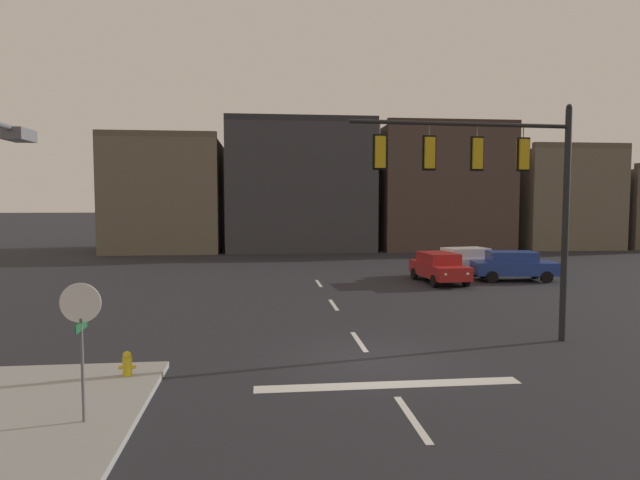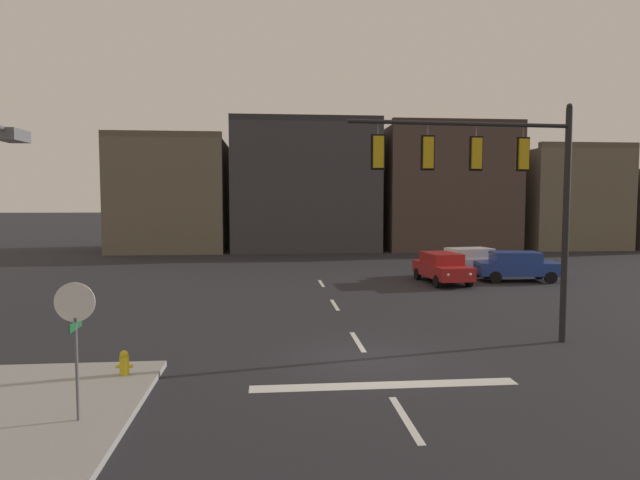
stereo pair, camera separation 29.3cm
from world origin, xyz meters
TOP-DOWN VIEW (x-y plane):
  - ground_plane at (0.00, 0.00)m, footprint 400.00×400.00m
  - stop_bar_paint at (0.00, -2.00)m, footprint 6.40×0.50m
  - lane_centreline at (0.00, 2.00)m, footprint 0.16×26.40m
  - signal_mast_near_side at (4.02, 1.29)m, footprint 6.94×0.65m
  - stop_sign at (-6.39, -3.83)m, footprint 0.76×0.64m
  - car_lot_nearside at (6.42, 13.56)m, footprint 2.17×4.56m
  - car_lot_middle at (10.73, 13.86)m, footprint 4.61×2.35m
  - car_lot_farside at (8.86, 16.33)m, footprint 4.65×2.55m
  - fire_hydrant at (-6.24, -1.09)m, footprint 0.40×0.30m
  - building_row at (10.66, 34.68)m, footprint 57.71×9.96m

SIDE VIEW (x-z plane):
  - ground_plane at x=0.00m, z-range 0.00..0.00m
  - lane_centreline at x=0.00m, z-range 0.00..0.01m
  - stop_bar_paint at x=0.00m, z-range 0.00..0.01m
  - fire_hydrant at x=-6.24m, z-range -0.05..0.70m
  - car_lot_nearside at x=6.42m, z-range 0.05..1.66m
  - car_lot_middle at x=10.73m, z-range 0.05..1.66m
  - car_lot_farside at x=8.86m, z-range 0.05..1.66m
  - stop_sign at x=-6.39m, z-range 0.73..3.56m
  - building_row at x=10.66m, z-range -0.85..10.55m
  - signal_mast_near_side at x=4.02m, z-range 1.45..8.75m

